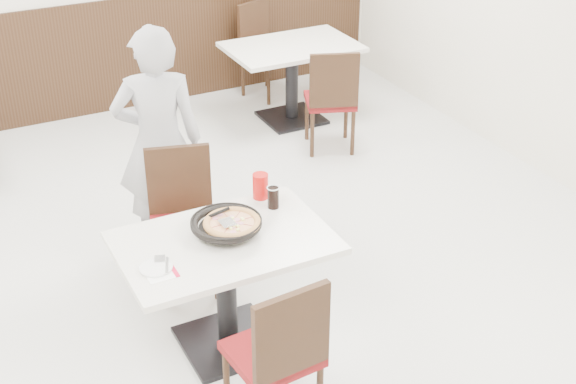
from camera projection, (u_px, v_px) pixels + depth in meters
name	position (u px, v px, depth m)	size (l,w,h in m)	color
floor	(246.00, 301.00, 5.25)	(7.00, 7.00, 0.00)	#B3B3AE
wainscot_back	(96.00, 59.00, 7.69)	(5.90, 0.03, 1.10)	black
main_table	(226.00, 294.00, 4.70)	(1.20, 0.80, 0.75)	silver
chair_near	(272.00, 350.00, 4.11)	(0.42, 0.42, 0.95)	black
chair_far	(183.00, 225.00, 5.18)	(0.42, 0.42, 0.95)	black
trivet	(225.00, 234.00, 4.53)	(0.12, 0.12, 0.04)	black
pizza_pan	(226.00, 227.00, 4.56)	(0.31, 0.31, 0.01)	black
pizza	(232.00, 226.00, 4.54)	(0.30, 0.30, 0.02)	#B57F40
pizza_server	(227.00, 222.00, 4.50)	(0.08, 0.10, 0.00)	silver
napkin	(160.00, 273.00, 4.23)	(0.15, 0.15, 0.00)	white
side_plate	(156.00, 268.00, 4.26)	(0.18, 0.18, 0.01)	silver
fork	(167.00, 265.00, 4.26)	(0.01, 0.16, 0.00)	silver
cola_glass	(273.00, 198.00, 4.80)	(0.07, 0.07, 0.13)	black
red_cup	(260.00, 186.00, 4.90)	(0.10, 0.10, 0.16)	#B70F0C
diner_person	(159.00, 143.00, 5.44)	(0.60, 0.40, 1.66)	#A5A4A9
bg_table_right	(292.00, 83.00, 7.62)	(1.20, 0.80, 0.75)	silver
bg_chair_right_near	(330.00, 98.00, 7.04)	(0.42, 0.42, 0.95)	black
bg_chair_right_far	(267.00, 51.00, 8.11)	(0.42, 0.42, 0.95)	black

